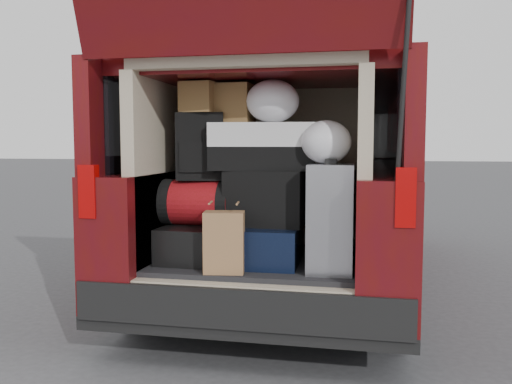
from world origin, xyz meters
The scene contains 15 objects.
ground centered at (0.00, 0.00, 0.00)m, with size 80.00×80.00×0.00m, color #38383A.
minivan centered at (0.00, 1.86, 0.91)m, with size 1.90×5.35×2.77m.
load_floor centered at (0.00, 0.28, 0.28)m, with size 1.24×1.05×0.55m, color black.
black_hardshell centered at (-0.37, 0.16, 0.66)m, with size 0.40×0.56×0.22m, color black.
navy_hardshell centered at (0.05, 0.15, 0.67)m, with size 0.44×0.53×0.23m, color black.
silver_roller centered at (0.47, 0.05, 0.86)m, with size 0.26×0.41×0.62m, color silver.
kraft_bag centered at (-0.12, -0.15, 0.73)m, with size 0.23×0.14×0.35m, color #946943.
red_duffel centered at (-0.38, 0.16, 0.92)m, with size 0.44×0.29×0.29m, color maroon.
black_soft_case centered at (0.06, 0.16, 0.95)m, with size 0.48×0.29×0.34m, color black.
backpack centered at (-0.36, 0.17, 1.27)m, with size 0.30×0.18×0.42m, color black.
twotone_duffel centered at (0.04, 0.21, 1.27)m, with size 0.65×0.33×0.29m, color silver.
grocery_sack_lower centered at (-0.36, 0.15, 1.57)m, with size 0.21×0.17×0.19m, color brown.
grocery_sack_upper centered at (-0.17, 0.24, 1.54)m, with size 0.25×0.20×0.25m, color brown.
plastic_bag_center centered at (0.10, 0.18, 1.55)m, with size 0.33×0.31×0.26m, color white.
plastic_bag_right centered at (0.44, 0.06, 1.30)m, with size 0.29×0.27×0.25m, color white.
Camera 1 is at (0.66, -3.11, 1.28)m, focal length 38.00 mm.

